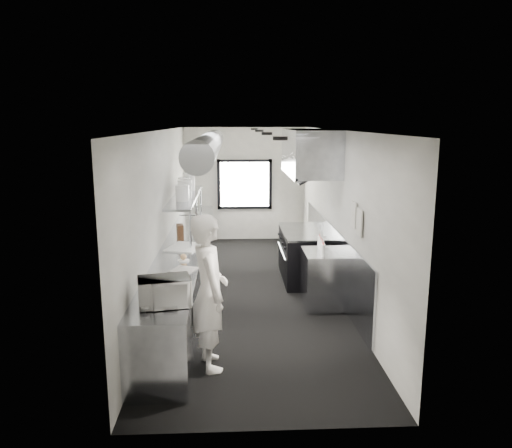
{
  "coord_description": "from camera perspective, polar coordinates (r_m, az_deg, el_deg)",
  "views": [
    {
      "loc": [
        -0.32,
        -8.29,
        2.95
      ],
      "look_at": [
        0.08,
        -0.2,
        1.26
      ],
      "focal_mm": 34.79,
      "sensor_mm": 36.0,
      "label": 1
    }
  ],
  "objects": [
    {
      "name": "hvac_duct",
      "position": [
        8.71,
        -5.39,
        9.09
      ],
      "size": [
        0.4,
        6.4,
        0.4
      ],
      "primitive_type": "cylinder",
      "rotation": [
        1.57,
        0.0,
        0.0
      ],
      "color": "gray",
      "rests_on": "ceiling"
    },
    {
      "name": "wall_right",
      "position": [
        8.63,
        9.4,
        1.27
      ],
      "size": [
        0.02,
        8.0,
        2.8
      ],
      "primitive_type": "cube",
      "color": "silver",
      "rests_on": "floor"
    },
    {
      "name": "ceiling",
      "position": [
        8.3,
        -0.63,
        10.74
      ],
      "size": [
        3.0,
        8.0,
        0.01
      ],
      "primitive_type": "cube",
      "color": "white",
      "rests_on": "wall_back"
    },
    {
      "name": "knife_block",
      "position": [
        8.85,
        -8.72,
        -0.9
      ],
      "size": [
        0.15,
        0.25,
        0.26
      ],
      "primitive_type": "cube",
      "rotation": [
        0.0,
        0.0,
        0.2
      ],
      "color": "brown",
      "rests_on": "prep_counter"
    },
    {
      "name": "notice_sheet_a",
      "position": [
        7.44,
        11.15,
        1.09
      ],
      "size": [
        0.02,
        0.28,
        0.38
      ],
      "primitive_type": "cube",
      "color": "beige",
      "rests_on": "wall_right"
    },
    {
      "name": "squeeze_bottle_e",
      "position": [
        8.21,
        7.32,
        -2.06
      ],
      "size": [
        0.08,
        0.08,
        0.2
      ],
      "primitive_type": "cylinder",
      "rotation": [
        0.0,
        0.0,
        -0.33
      ],
      "color": "silver",
      "rests_on": "bottle_station"
    },
    {
      "name": "bottle_station",
      "position": [
        8.13,
        7.78,
        -6.26
      ],
      "size": [
        0.65,
        0.8,
        0.9
      ],
      "primitive_type": "cube",
      "color": "#999CA7",
      "rests_on": "floor"
    },
    {
      "name": "far_work_table",
      "position": [
        11.79,
        -6.79,
        -0.55
      ],
      "size": [
        0.7,
        1.2,
        0.9
      ],
      "primitive_type": "cube",
      "color": "#999CA7",
      "rests_on": "floor"
    },
    {
      "name": "squeeze_bottle_c",
      "position": [
        7.99,
        7.62,
        -2.54
      ],
      "size": [
        0.07,
        0.07,
        0.18
      ],
      "primitive_type": "cylinder",
      "rotation": [
        0.0,
        0.0,
        0.31
      ],
      "color": "silver",
      "rests_on": "bottle_station"
    },
    {
      "name": "pastry",
      "position": [
        7.48,
        -8.35,
        -3.76
      ],
      "size": [
        0.1,
        0.1,
        0.1
      ],
      "primitive_type": "sphere",
      "color": "tan",
      "rests_on": "small_plate"
    },
    {
      "name": "wall_back",
      "position": [
        12.39,
        -1.32,
        4.59
      ],
      "size": [
        3.0,
        0.02,
        2.8
      ],
      "primitive_type": "cube",
      "color": "silver",
      "rests_on": "floor"
    },
    {
      "name": "plate_stack_a",
      "position": [
        8.8,
        -8.47,
        3.54
      ],
      "size": [
        0.25,
        0.25,
        0.28
      ],
      "primitive_type": "cylinder",
      "rotation": [
        0.0,
        0.0,
        0.03
      ],
      "color": "white",
      "rests_on": "pass_shelf"
    },
    {
      "name": "floor",
      "position": [
        8.81,
        -0.59,
        -7.8
      ],
      "size": [
        3.0,
        8.0,
        0.01
      ],
      "primitive_type": "cube",
      "color": "black",
      "rests_on": "ground"
    },
    {
      "name": "range",
      "position": [
        9.43,
        5.57,
        -3.54
      ],
      "size": [
        0.88,
        1.6,
        0.94
      ],
      "color": "black",
      "rests_on": "floor"
    },
    {
      "name": "wall_cladding",
      "position": [
        9.1,
        8.7,
        -3.66
      ],
      "size": [
        0.03,
        5.5,
        1.1
      ],
      "primitive_type": "cube",
      "color": "#999CA7",
      "rests_on": "wall_right"
    },
    {
      "name": "wall_front",
      "position": [
        4.57,
        1.34,
        -8.05
      ],
      "size": [
        3.0,
        0.02,
        2.8
      ],
      "primitive_type": "cube",
      "color": "silver",
      "rests_on": "floor"
    },
    {
      "name": "wall_left",
      "position": [
        8.52,
        -10.74,
        1.08
      ],
      "size": [
        0.02,
        8.0,
        2.8
      ],
      "primitive_type": "cube",
      "color": "silver",
      "rests_on": "floor"
    },
    {
      "name": "small_plate",
      "position": [
        7.5,
        -8.34,
        -4.17
      ],
      "size": [
        0.22,
        0.22,
        0.02
      ],
      "primitive_type": "cylinder",
      "rotation": [
        0.0,
        0.0,
        0.23
      ],
      "color": "white",
      "rests_on": "prep_counter"
    },
    {
      "name": "plate_stack_b",
      "position": [
        9.11,
        -8.18,
        4.01
      ],
      "size": [
        0.29,
        0.29,
        0.33
      ],
      "primitive_type": "cylinder",
      "rotation": [
        0.0,
        0.0,
        0.11
      ],
      "color": "white",
      "rests_on": "pass_shelf"
    },
    {
      "name": "squeeze_bottle_d",
      "position": [
        8.12,
        7.45,
        -2.31
      ],
      "size": [
        0.08,
        0.08,
        0.18
      ],
      "primitive_type": "cylinder",
      "rotation": [
        0.0,
        0.0,
        -0.42
      ],
      "color": "silver",
      "rests_on": "bottle_station"
    },
    {
      "name": "squeeze_bottle_a",
      "position": [
        7.69,
        7.74,
        -3.06
      ],
      "size": [
        0.08,
        0.08,
        0.19
      ],
      "primitive_type": "cylinder",
      "rotation": [
        0.0,
        0.0,
        -0.35
      ],
      "color": "silver",
      "rests_on": "bottle_station"
    },
    {
      "name": "cutting_board",
      "position": [
        8.26,
        -8.19,
        -2.64
      ],
      "size": [
        0.66,
        0.78,
        0.02
      ],
      "primitive_type": "cube",
      "rotation": [
        0.0,
        0.0,
        -0.29
      ],
      "color": "silver",
      "rests_on": "prep_counter"
    },
    {
      "name": "microwave",
      "position": [
        5.75,
        -10.5,
        -7.63
      ],
      "size": [
        0.61,
        0.51,
        0.32
      ],
      "primitive_type": "imported",
      "rotation": [
        0.0,
        0.0,
        0.22
      ],
      "color": "white",
      "rests_on": "prep_counter"
    },
    {
      "name": "squeeze_bottle_b",
      "position": [
        7.8,
        7.68,
        -2.88
      ],
      "size": [
        0.07,
        0.07,
        0.18
      ],
      "primitive_type": "cylinder",
      "rotation": [
        0.0,
        0.0,
        -0.3
      ],
      "color": "silver",
      "rests_on": "bottle_station"
    },
    {
      "name": "prep_counter",
      "position": [
        8.23,
        -8.53,
        -6.06
      ],
      "size": [
        0.7,
        6.0,
        0.9
      ],
      "primitive_type": "cube",
      "color": "#999CA7",
      "rests_on": "floor"
    },
    {
      "name": "service_window",
      "position": [
        12.36,
        -1.32,
        4.57
      ],
      "size": [
        1.36,
        0.05,
        1.25
      ],
      "color": "white",
      "rests_on": "wall_back"
    },
    {
      "name": "plate_stack_d",
      "position": [
        10.11,
        -7.72,
        4.87
      ],
      "size": [
        0.31,
        0.31,
        0.37
      ],
      "primitive_type": "cylinder",
      "rotation": [
        0.0,
        0.0,
        0.37
      ],
      "color": "white",
      "rests_on": "pass_shelf"
    },
    {
      "name": "line_cook",
      "position": [
        5.99,
        -5.4,
        -7.81
      ],
      "size": [
        0.61,
        0.78,
        1.9
      ],
      "primitive_type": "imported",
      "rotation": [
        0.0,
        0.0,
        1.82
      ],
      "color": "white",
      "rests_on": "floor"
    },
    {
      "name": "deli_tub_a",
      "position": [
        6.14,
        -12.2,
        -7.49
      ],
      "size": [
        0.18,
        0.18,
        0.11
      ],
      "primitive_type": "cylinder",
      "rotation": [
        0.0,
        0.0,
        0.22
      ],
      "color": "#A3AD9F",
      "rests_on": "prep_counter"
    },
    {
      "name": "pass_shelf",
      "position": [
        9.44,
        -8.1,
        3.04
      ],
      "size": [
        0.45,
        3.0,
        0.68
      ],
      "color": "#999CA7",
      "rests_on": "prep_counter"
    },
    {
      "name": "deli_tub_b",
      "position": [
        6.36,
        -11.41,
        -6.75
      ],
      "size": [
        0.2,
        0.2,
        0.11
      ],
      "primitive_type": "cylinder",
      "rotation": [
        0.0,
        0.0,
        -0.34
      ],
      "color": "#A3AD9F",
      "rests_on": "prep_counter"
    },
    {
      "name": "newspaper",
      "position": [
        7.02,
        -8.4,
        -5.31
      ],
      "size": [
        0.45,
        0.5,
        0.01
      ],
      "primitive_type": "cube",
      "rotation": [
        0.0,
        0.0,
        -0.37
      ],
      "color": "silver",
      "rests_on": "prep_counter"
    },
    {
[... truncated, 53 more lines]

